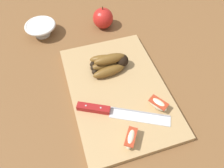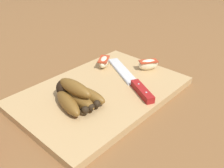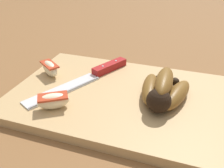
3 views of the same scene
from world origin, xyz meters
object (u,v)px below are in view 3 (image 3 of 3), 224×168
object	(u,v)px
chefs_knife	(95,74)
apple_wedge_middle	(50,68)
apple_wedge_near	(53,101)
banana_bunch	(163,91)

from	to	relation	value
chefs_knife	apple_wedge_middle	bearing A→B (deg)	-164.88
chefs_knife	apple_wedge_near	bearing A→B (deg)	-100.60
banana_bunch	chefs_knife	distance (m)	0.18
banana_bunch	apple_wedge_near	world-z (taller)	banana_bunch
banana_bunch	apple_wedge_near	distance (m)	0.21
banana_bunch	apple_wedge_middle	bearing A→B (deg)	174.56
banana_bunch	apple_wedge_near	bearing A→B (deg)	-155.07
apple_wedge_near	apple_wedge_middle	world-z (taller)	apple_wedge_middle
banana_bunch	apple_wedge_middle	world-z (taller)	banana_bunch
apple_wedge_middle	apple_wedge_near	bearing A→B (deg)	-56.31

